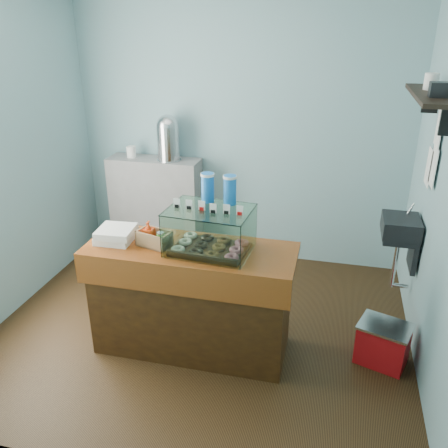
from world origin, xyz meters
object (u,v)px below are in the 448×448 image
(counter, at_px, (192,298))
(display_case, at_px, (212,227))
(coffee_urn, at_px, (168,137))
(red_cooler, at_px, (383,343))

(counter, bearing_deg, display_case, 11.42)
(display_case, xyz_separation_m, coffee_urn, (-0.88, 1.53, 0.27))
(coffee_urn, bearing_deg, display_case, -60.02)
(red_cooler, bearing_deg, counter, -154.71)
(display_case, height_order, red_cooler, display_case)
(counter, height_order, coffee_urn, coffee_urn)
(counter, distance_m, display_case, 0.64)
(coffee_urn, distance_m, red_cooler, 2.87)
(red_cooler, bearing_deg, display_case, -155.34)
(display_case, bearing_deg, counter, -164.25)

